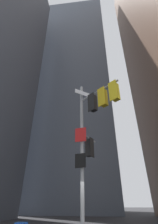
% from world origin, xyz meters
% --- Properties ---
extents(building_mid_block, '(15.46, 15.46, 52.36)m').
position_xyz_m(building_mid_block, '(-3.85, 24.32, 26.18)').
color(building_mid_block, '#4C5460').
rests_on(building_mid_block, ground).
extents(signal_pole_assembly, '(2.52, 3.46, 8.35)m').
position_xyz_m(signal_pole_assembly, '(0.67, -0.40, 5.37)').
color(signal_pole_assembly, '#9EA0A3').
rests_on(signal_pole_assembly, ground).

